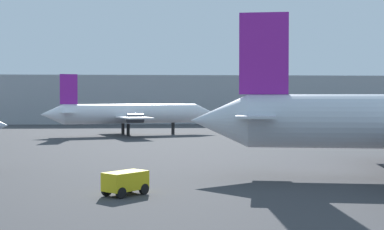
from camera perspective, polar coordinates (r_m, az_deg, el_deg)
airplane_far_right at (r=81.01m, az=-6.38°, el=0.13°), size 25.82×17.18×8.82m
baggage_cart at (r=30.47m, az=-6.93°, el=-6.87°), size 2.62×2.62×1.30m
terminal_building at (r=130.43m, az=2.22°, el=1.61°), size 98.96×25.90×10.45m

